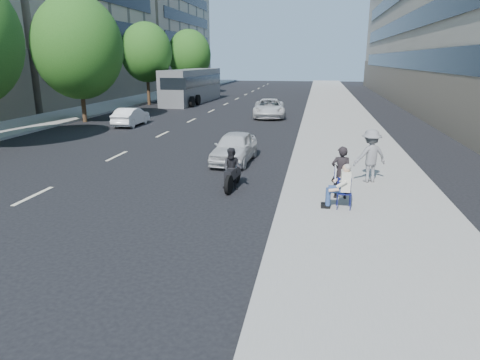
% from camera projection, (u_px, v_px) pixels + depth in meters
% --- Properties ---
extents(ground, '(160.00, 160.00, 0.00)m').
position_uv_depth(ground, '(215.00, 234.00, 10.82)').
color(ground, black).
rests_on(ground, ground).
extents(near_sidewalk, '(5.00, 120.00, 0.15)m').
position_uv_depth(near_sidewalk, '(340.00, 123.00, 29.06)').
color(near_sidewalk, gray).
rests_on(near_sidewalk, ground).
extents(far_sidewalk, '(4.50, 120.00, 0.15)m').
position_uv_depth(far_sidewalk, '(62.00, 116.00, 32.58)').
color(far_sidewalk, gray).
rests_on(far_sidewalk, ground).
extents(tree_far_c, '(6.00, 6.00, 8.47)m').
position_uv_depth(tree_far_c, '(78.00, 48.00, 28.83)').
color(tree_far_c, '#382616').
rests_on(tree_far_c, ground).
extents(tree_far_d, '(4.80, 4.80, 7.65)m').
position_uv_depth(tree_far_d, '(146.00, 52.00, 40.23)').
color(tree_far_d, '#382616').
rests_on(tree_far_d, ground).
extents(tree_far_e, '(5.40, 5.40, 7.89)m').
position_uv_depth(tree_far_e, '(189.00, 55.00, 53.52)').
color(tree_far_e, '#382616').
rests_on(tree_far_e, ground).
extents(seated_protester, '(0.83, 1.11, 1.31)m').
position_uv_depth(seated_protester, '(341.00, 183.00, 12.09)').
color(seated_protester, navy).
rests_on(seated_protester, near_sidewalk).
extents(jogger, '(1.36, 1.10, 1.83)m').
position_uv_depth(jogger, '(370.00, 156.00, 14.66)').
color(jogger, slate).
rests_on(jogger, near_sidewalk).
extents(pedestrian_woman, '(0.60, 0.40, 1.62)m').
position_uv_depth(pedestrian_woman, '(341.00, 172.00, 12.94)').
color(pedestrian_woman, black).
rests_on(pedestrian_woman, near_sidewalk).
extents(white_sedan_near, '(1.68, 3.82, 1.28)m').
position_uv_depth(white_sedan_near, '(234.00, 147.00, 18.26)').
color(white_sedan_near, silver).
rests_on(white_sedan_near, ground).
extents(white_sedan_mid, '(1.32, 3.63, 1.19)m').
position_uv_depth(white_sedan_mid, '(131.00, 117.00, 28.35)').
color(white_sedan_mid, white).
rests_on(white_sedan_mid, ground).
extents(white_sedan_far, '(2.75, 5.14, 1.37)m').
position_uv_depth(white_sedan_far, '(269.00, 108.00, 32.41)').
color(white_sedan_far, silver).
rests_on(white_sedan_far, ground).
extents(motorcycle, '(0.75, 2.05, 1.42)m').
position_uv_depth(motorcycle, '(232.00, 171.00, 14.42)').
color(motorcycle, black).
rests_on(motorcycle, ground).
extents(bus, '(3.17, 12.16, 3.30)m').
position_uv_depth(bus, '(192.00, 86.00, 43.33)').
color(bus, slate).
rests_on(bus, ground).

